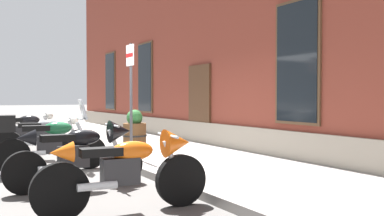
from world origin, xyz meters
name	(u,v)px	position (x,y,z in m)	size (l,w,h in m)	color
ground_plane	(117,166)	(0.00, 0.00, 0.00)	(140.00, 140.00, 0.00)	#565451
sidewalk	(185,157)	(0.00, 1.57, 0.06)	(32.21, 3.14, 0.13)	gray
brick_pub_facade	(338,5)	(0.00, 6.56, 3.99)	(26.21, 6.94, 8.00)	brown
motorcycle_black_naked	(26,132)	(-3.34, -1.25, 0.49)	(0.71, 2.00, 0.99)	black
motorcycle_grey_naked	(45,138)	(-1.60, -1.11, 0.48)	(0.84, 2.10, 0.95)	black
motorcycle_green_touring	(46,142)	(-0.04, -1.38, 0.56)	(0.66, 2.01, 1.36)	black
motorcycle_black_sport	(82,152)	(1.70, -1.18, 0.56)	(0.62, 2.10, 1.03)	black
motorcycle_orange_sport	(131,167)	(3.29, -1.03, 0.54)	(0.62, 2.15, 0.99)	black
parking_sign	(131,84)	(-0.17, 0.36, 1.68)	(0.36, 0.07, 2.39)	#4C4C51
barrel_planter	(135,131)	(-1.59, 1.04, 0.54)	(0.60, 0.60, 0.96)	brown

